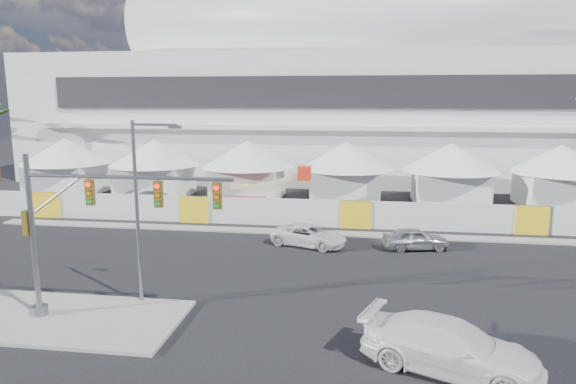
# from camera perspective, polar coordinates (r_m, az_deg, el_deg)

# --- Properties ---
(ground) EXTENTS (160.00, 160.00, 0.00)m
(ground) POSITION_cam_1_polar(r_m,az_deg,el_deg) (24.53, -7.55, -11.89)
(ground) COLOR black
(ground) RESTS_ON ground
(median_island) EXTENTS (10.00, 5.00, 0.15)m
(median_island) POSITION_cam_1_polar(r_m,az_deg,el_deg) (24.30, -23.69, -12.75)
(median_island) COLOR gray
(median_island) RESTS_ON ground
(far_curb) EXTENTS (80.00, 1.20, 0.12)m
(far_curb) POSITION_cam_1_polar(r_m,az_deg,el_deg) (38.06, 29.07, -4.92)
(far_curb) COLOR gray
(far_curb) RESTS_ON ground
(stadium) EXTENTS (80.00, 24.80, 21.98)m
(stadium) POSITION_cam_1_polar(r_m,az_deg,el_deg) (63.35, 10.54, 10.45)
(stadium) COLOR silver
(stadium) RESTS_ON ground
(tent_row) EXTENTS (53.40, 8.40, 5.40)m
(tent_row) POSITION_cam_1_polar(r_m,az_deg,el_deg) (46.58, 0.95, 2.89)
(tent_row) COLOR white
(tent_row) RESTS_ON ground
(hoarding_fence) EXTENTS (70.00, 0.25, 2.00)m
(hoarding_fence) POSITION_cam_1_polar(r_m,az_deg,el_deg) (37.24, 7.50, -2.48)
(hoarding_fence) COLOR silver
(hoarding_fence) RESTS_ON ground
(sedan_silver) EXTENTS (2.37, 4.24, 1.36)m
(sedan_silver) POSITION_cam_1_polar(r_m,az_deg,el_deg) (32.82, 13.97, -5.05)
(sedan_silver) COLOR #AAAAAF
(sedan_silver) RESTS_ON ground
(pickup_curb) EXTENTS (3.56, 5.24, 1.33)m
(pickup_curb) POSITION_cam_1_polar(r_m,az_deg,el_deg) (32.69, 2.35, -4.84)
(pickup_curb) COLOR silver
(pickup_curb) RESTS_ON ground
(pickup_near) EXTENTS (4.48, 6.56, 1.76)m
(pickup_near) POSITION_cam_1_polar(r_m,az_deg,el_deg) (19.19, 17.58, -16.05)
(pickup_near) COLOR white
(pickup_near) RESTS_ON ground
(lot_car_c) EXTENTS (2.52, 5.19, 1.46)m
(lot_car_c) POSITION_cam_1_polar(r_m,az_deg,el_deg) (44.91, -14.37, -0.85)
(lot_car_c) COLOR #A1A1A5
(lot_car_c) RESTS_ON ground
(traffic_mast) EXTENTS (8.97, 0.67, 6.90)m
(traffic_mast) POSITION_cam_1_polar(r_m,az_deg,el_deg) (22.72, -22.46, -3.82)
(traffic_mast) COLOR slate
(traffic_mast) RESTS_ON median_island
(streetlight_median) EXTENTS (2.26, 0.23, 8.18)m
(streetlight_median) POSITION_cam_1_polar(r_m,az_deg,el_deg) (23.50, -16.01, -0.84)
(streetlight_median) COLOR slate
(streetlight_median) RESTS_ON median_island
(boom_lift) EXTENTS (7.75, 1.83, 3.94)m
(boom_lift) POSITION_cam_1_polar(r_m,az_deg,el_deg) (41.80, -4.31, -0.91)
(boom_lift) COLOR #F92D17
(boom_lift) RESTS_ON ground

